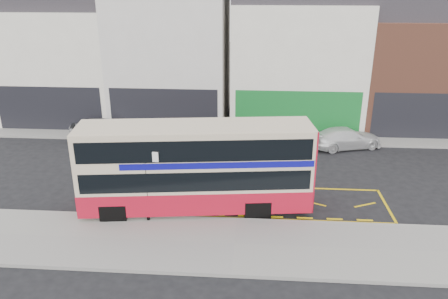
# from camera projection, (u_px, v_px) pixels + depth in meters

# --- Properties ---
(ground) EXTENTS (120.00, 120.00, 0.00)m
(ground) POSITION_uv_depth(u_px,v_px,m) (237.00, 217.00, 19.60)
(ground) COLOR black
(ground) RESTS_ON ground
(pavement) EXTENTS (40.00, 4.00, 0.15)m
(pavement) POSITION_uv_depth(u_px,v_px,m) (234.00, 245.00, 17.43)
(pavement) COLOR gray
(pavement) RESTS_ON ground
(kerb) EXTENTS (40.00, 0.15, 0.15)m
(kerb) POSITION_uv_depth(u_px,v_px,m) (237.00, 220.00, 19.22)
(kerb) COLOR gray
(kerb) RESTS_ON ground
(far_pavement) EXTENTS (50.00, 3.00, 0.15)m
(far_pavement) POSITION_uv_depth(u_px,v_px,m) (244.00, 135.00, 29.79)
(far_pavement) COLOR gray
(far_pavement) RESTS_ON ground
(road_markings) EXTENTS (14.00, 3.40, 0.01)m
(road_markings) POSITION_uv_depth(u_px,v_px,m) (239.00, 200.00, 21.08)
(road_markings) COLOR #E0B60B
(road_markings) RESTS_ON ground
(terrace_far_left) EXTENTS (8.00, 8.01, 10.80)m
(terrace_far_left) POSITION_uv_depth(u_px,v_px,m) (67.00, 53.00, 32.70)
(terrace_far_left) COLOR white
(terrace_far_left) RESTS_ON ground
(terrace_left) EXTENTS (8.00, 8.01, 11.80)m
(terrace_left) POSITION_uv_depth(u_px,v_px,m) (172.00, 48.00, 31.98)
(terrace_left) COLOR silver
(terrace_left) RESTS_ON ground
(terrace_green_shop) EXTENTS (9.00, 8.01, 11.30)m
(terrace_green_shop) POSITION_uv_depth(u_px,v_px,m) (296.00, 53.00, 31.45)
(terrace_green_shop) COLOR white
(terrace_green_shop) RESTS_ON ground
(terrace_right) EXTENTS (9.00, 8.01, 10.30)m
(terrace_right) POSITION_uv_depth(u_px,v_px,m) (423.00, 61.00, 31.02)
(terrace_right) COLOR brown
(terrace_right) RESTS_ON ground
(double_decker_bus) EXTENTS (10.49, 3.61, 4.10)m
(double_decker_bus) POSITION_uv_depth(u_px,v_px,m) (197.00, 167.00, 19.50)
(double_decker_bus) COLOR beige
(double_decker_bus) RESTS_ON ground
(bus_stop_post) EXTENTS (0.82, 0.17, 3.34)m
(bus_stop_post) POSITION_uv_depth(u_px,v_px,m) (147.00, 179.00, 18.38)
(bus_stop_post) COLOR black
(bus_stop_post) RESTS_ON pavement
(car_silver) EXTENTS (4.56, 2.50, 1.47)m
(car_silver) POSITION_uv_depth(u_px,v_px,m) (104.00, 129.00, 28.98)
(car_silver) COLOR #9A9B9F
(car_silver) RESTS_ON ground
(car_grey) EXTENTS (4.44, 2.40, 1.39)m
(car_grey) POSITION_uv_depth(u_px,v_px,m) (229.00, 137.00, 27.55)
(car_grey) COLOR #3E3F46
(car_grey) RESTS_ON ground
(car_white) EXTENTS (4.81, 3.05, 1.30)m
(car_white) POSITION_uv_depth(u_px,v_px,m) (346.00, 138.00, 27.54)
(car_white) COLOR white
(car_white) RESTS_ON ground
(street_tree_right) EXTENTS (2.45, 2.45, 5.30)m
(street_tree_right) POSITION_uv_depth(u_px,v_px,m) (344.00, 81.00, 29.43)
(street_tree_right) COLOR #311E15
(street_tree_right) RESTS_ON ground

